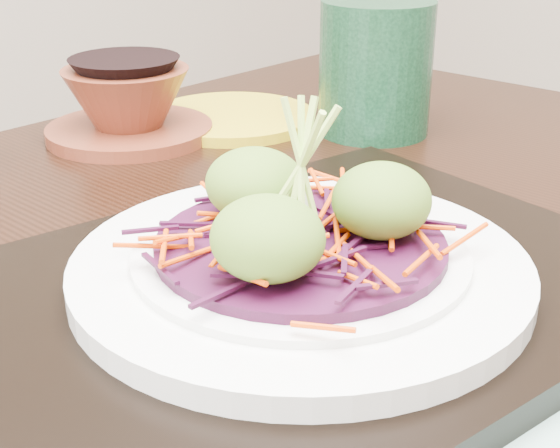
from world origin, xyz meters
TOP-DOWN VIEW (x-y plane):
  - dining_table at (0.02, 0.06)m, footprint 1.36×1.02m
  - placemat at (0.00, -0.02)m, footprint 0.50×0.40m
  - serving_tray at (0.00, -0.02)m, footprint 0.44×0.33m
  - white_plate at (0.00, -0.02)m, footprint 0.28×0.28m
  - cabbage_bed at (0.00, -0.02)m, footprint 0.18×0.18m
  - carrot_julienne at (0.00, -0.02)m, footprint 0.22×0.22m
  - guacamole_scoops at (0.00, -0.02)m, footprint 0.15×0.14m
  - scallion_garnish at (0.00, -0.02)m, footprint 0.07×0.07m
  - terracotta_bowl_set at (0.10, 0.37)m, footprint 0.18×0.18m
  - yellow_plate at (0.21, 0.35)m, footprint 0.23×0.23m
  - green_jar at (0.31, 0.23)m, footprint 0.15×0.15m

SIDE VIEW (x-z plane):
  - dining_table at x=0.02m, z-range 0.29..1.06m
  - placemat at x=0.00m, z-range 0.78..0.78m
  - yellow_plate at x=0.21m, z-range 0.78..0.79m
  - serving_tray at x=0.00m, z-range 0.78..0.80m
  - terracotta_bowl_set at x=0.10m, z-range 0.77..0.84m
  - white_plate at x=0.00m, z-range 0.80..0.82m
  - cabbage_bed at x=0.00m, z-range 0.82..0.83m
  - carrot_julienne at x=0.00m, z-range 0.82..0.84m
  - green_jar at x=0.31m, z-range 0.78..0.91m
  - guacamole_scoops at x=0.00m, z-range 0.82..0.87m
  - scallion_garnish at x=0.00m, z-range 0.82..0.92m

